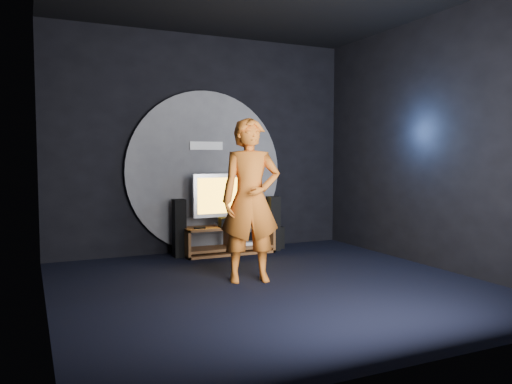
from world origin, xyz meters
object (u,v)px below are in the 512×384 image
(subwoofer, at_px, (271,237))
(player, at_px, (251,200))
(tower_speaker_left, at_px, (179,228))
(media_console, at_px, (229,242))
(tv, at_px, (227,197))
(tower_speaker_right, at_px, (273,223))

(subwoofer, relative_size, player, 0.18)
(tower_speaker_left, bearing_deg, subwoofer, 3.35)
(media_console, distance_m, tv, 0.71)
(tv, relative_size, tower_speaker_right, 1.24)
(tv, height_order, subwoofer, tv)
(tower_speaker_right, distance_m, player, 2.14)
(media_console, distance_m, tower_speaker_right, 0.81)
(tower_speaker_right, bearing_deg, player, -124.44)
(subwoofer, bearing_deg, tower_speaker_left, -176.65)
(tower_speaker_right, xyz_separation_m, subwoofer, (0.07, 0.21, -0.26))
(tv, bearing_deg, player, -102.17)
(media_console, bearing_deg, player, -102.84)
(subwoofer, distance_m, player, 2.42)
(media_console, xyz_separation_m, player, (-0.40, -1.74, 0.81))
(media_console, distance_m, player, 1.96)
(tower_speaker_left, xyz_separation_m, tower_speaker_right, (1.56, -0.11, 0.00))
(media_console, xyz_separation_m, tower_speaker_right, (0.77, -0.03, 0.25))
(tower_speaker_right, bearing_deg, tv, 172.80)
(tower_speaker_left, height_order, subwoofer, tower_speaker_left)
(media_console, height_order, tower_speaker_right, tower_speaker_right)
(subwoofer, bearing_deg, media_console, -168.11)
(tower_speaker_left, relative_size, tower_speaker_right, 1.00)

